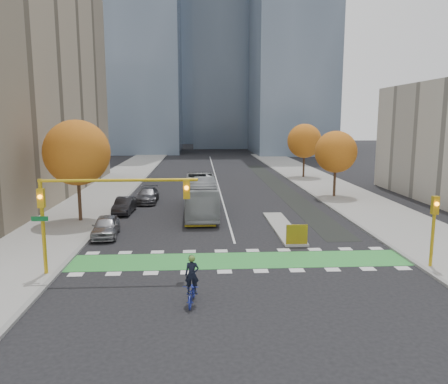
{
  "coord_description": "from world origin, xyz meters",
  "views": [
    {
      "loc": [
        -2.3,
        -23.15,
        8.2
      ],
      "look_at": [
        -0.55,
        8.14,
        3.0
      ],
      "focal_mm": 35.0,
      "sensor_mm": 36.0,
      "label": 1
    }
  ],
  "objects": [
    {
      "name": "tree_west",
      "position": [
        -12.0,
        12.0,
        5.62
      ],
      "size": [
        5.2,
        5.2,
        8.22
      ],
      "color": "#332114",
      "rests_on": "ground"
    },
    {
      "name": "tower_far",
      "position": [
        -4.0,
        140.0,
        40.0
      ],
      "size": [
        26.0,
        26.0,
        80.0
      ],
      "primitive_type": "cube",
      "color": "#47566B",
      "rests_on": "ground"
    },
    {
      "name": "tree_east_near",
      "position": [
        12.0,
        22.0,
        4.86
      ],
      "size": [
        4.4,
        4.4,
        7.08
      ],
      "color": "#332114",
      "rests_on": "ground"
    },
    {
      "name": "tower_ne",
      "position": [
        20.0,
        85.0,
        30.0
      ],
      "size": [
        18.0,
        24.0,
        60.0
      ],
      "primitive_type": "cube",
      "color": "#47566B",
      "rests_on": "ground"
    },
    {
      "name": "bike_crossing",
      "position": [
        0.0,
        1.5,
        0.01
      ],
      "size": [
        20.0,
        3.0,
        0.01
      ],
      "primitive_type": "cube",
      "color": "green",
      "rests_on": "ground"
    },
    {
      "name": "bike_lane_paint",
      "position": [
        7.5,
        30.0,
        0.01
      ],
      "size": [
        2.5,
        50.0,
        0.01
      ],
      "primitive_type": "cube",
      "color": "black",
      "rests_on": "ground"
    },
    {
      "name": "tower_nw",
      "position": [
        -18.0,
        90.0,
        35.0
      ],
      "size": [
        22.0,
        22.0,
        70.0
      ],
      "primitive_type": "cube",
      "color": "#47566B",
      "rests_on": "ground"
    },
    {
      "name": "median_island",
      "position": [
        4.0,
        9.0,
        0.08
      ],
      "size": [
        1.6,
        10.0,
        0.16
      ],
      "primitive_type": "cube",
      "color": "gray",
      "rests_on": "ground"
    },
    {
      "name": "parked_car_a",
      "position": [
        -9.0,
        7.39,
        0.74
      ],
      "size": [
        2.07,
        4.44,
        1.47
      ],
      "primitive_type": "imported",
      "rotation": [
        0.0,
        0.0,
        0.08
      ],
      "color": "gray",
      "rests_on": "ground"
    },
    {
      "name": "bus",
      "position": [
        -2.21,
        14.76,
        1.59
      ],
      "size": [
        2.84,
        11.48,
        3.19
      ],
      "primitive_type": "imported",
      "rotation": [
        0.0,
        0.0,
        0.01
      ],
      "color": "#999EA0",
      "rests_on": "ground"
    },
    {
      "name": "hazard_board",
      "position": [
        4.0,
        4.2,
        0.8
      ],
      "size": [
        1.4,
        0.12,
        1.3
      ],
      "primitive_type": "cube",
      "color": "yellow",
      "rests_on": "median_island"
    },
    {
      "name": "parked_car_b",
      "position": [
        -9.0,
        15.25,
        0.7
      ],
      "size": [
        1.65,
        4.28,
        1.39
      ],
      "primitive_type": "imported",
      "rotation": [
        0.0,
        0.0,
        -0.04
      ],
      "color": "black",
      "rests_on": "ground"
    },
    {
      "name": "sidewalk_east",
      "position": [
        13.5,
        20.0,
        0.07
      ],
      "size": [
        7.0,
        120.0,
        0.15
      ],
      "primitive_type": "cube",
      "color": "gray",
      "rests_on": "ground"
    },
    {
      "name": "traffic_signal_west",
      "position": [
        -7.93,
        -0.51,
        4.03
      ],
      "size": [
        8.53,
        0.56,
        5.2
      ],
      "color": "#BF9914",
      "rests_on": "ground"
    },
    {
      "name": "centre_line",
      "position": [
        0.0,
        40.0,
        0.01
      ],
      "size": [
        0.15,
        70.0,
        0.01
      ],
      "primitive_type": "cube",
      "color": "silver",
      "rests_on": "ground"
    },
    {
      "name": "traffic_signal_east",
      "position": [
        10.5,
        -0.51,
        2.73
      ],
      "size": [
        0.35,
        0.43,
        4.1
      ],
      "color": "#BF9914",
      "rests_on": "ground"
    },
    {
      "name": "parked_car_c",
      "position": [
        -7.54,
        20.25,
        0.72
      ],
      "size": [
        2.04,
        4.98,
        1.44
      ],
      "primitive_type": "imported",
      "rotation": [
        0.0,
        0.0,
        -0.0
      ],
      "color": "#4A494E",
      "rests_on": "ground"
    },
    {
      "name": "curb_east",
      "position": [
        10.0,
        20.0,
        0.07
      ],
      "size": [
        0.3,
        120.0,
        0.16
      ],
      "primitive_type": "cube",
      "color": "gray",
      "rests_on": "ground"
    },
    {
      "name": "tree_east_far",
      "position": [
        12.5,
        38.0,
        5.24
      ],
      "size": [
        4.8,
        4.8,
        7.65
      ],
      "color": "#332114",
      "rests_on": "ground"
    },
    {
      "name": "sidewalk_west",
      "position": [
        -13.5,
        20.0,
        0.07
      ],
      "size": [
        7.0,
        120.0,
        0.15
      ],
      "primitive_type": "cube",
      "color": "gray",
      "rests_on": "ground"
    },
    {
      "name": "curb_west",
      "position": [
        -10.0,
        20.0,
        0.07
      ],
      "size": [
        0.3,
        120.0,
        0.16
      ],
      "primitive_type": "cube",
      "color": "gray",
      "rests_on": "ground"
    },
    {
      "name": "cyclist",
      "position": [
        -2.69,
        -4.51,
        0.76
      ],
      "size": [
        0.88,
        2.02,
        2.26
      ],
      "rotation": [
        0.0,
        0.0,
        -0.1
      ],
      "color": "navy",
      "rests_on": "ground"
    },
    {
      "name": "ground",
      "position": [
        0.0,
        0.0,
        0.0
      ],
      "size": [
        300.0,
        300.0,
        0.0
      ],
      "primitive_type": "plane",
      "color": "black",
      "rests_on": "ground"
    }
  ]
}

